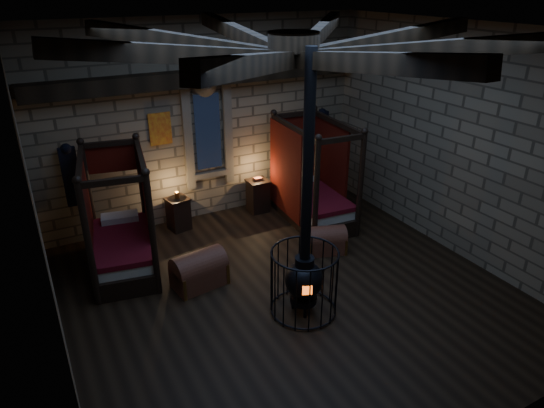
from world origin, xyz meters
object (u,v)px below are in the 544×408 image
bed_right (311,196)px  stove (304,277)px  bed_left (123,241)px  trunk_left (199,270)px  trunk_right (326,240)px

bed_right → stove: (-1.87, -2.72, 0.10)m
bed_left → bed_right: 4.05m
bed_left → bed_right: (4.05, 0.03, 0.01)m
stove → trunk_left: bearing=151.0°
bed_left → stove: size_ratio=0.54×
bed_left → trunk_left: 1.59m
trunk_left → stove: stove is taller
stove → trunk_right: bearing=67.3°
trunk_left → stove: size_ratio=0.24×
bed_left → trunk_right: (3.54, -1.31, -0.29)m
bed_right → bed_left: bearing=-175.1°
trunk_right → trunk_left: bearing=-163.0°
bed_left → bed_right: bed_right is taller
bed_left → trunk_right: size_ratio=2.58×
trunk_left → trunk_right: trunk_left is taller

